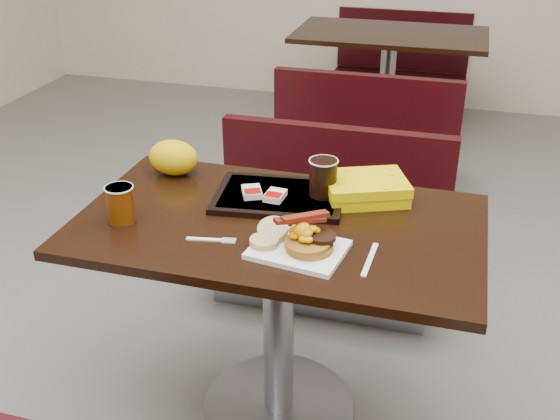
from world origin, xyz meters
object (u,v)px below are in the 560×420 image
(knife, at_px, (370,259))
(tray, at_px, (279,196))
(table_far, at_px, (386,90))
(coffee_cup_far, at_px, (323,178))
(bench_far_n, at_px, (399,65))
(platter, at_px, (298,250))
(bench_far_s, at_px, (370,128))
(fork, at_px, (204,239))
(hashbrown_sleeve_right, at_px, (275,196))
(bench_near_n, at_px, (325,226))
(paper_bag, at_px, (173,157))
(table_near, at_px, (279,323))
(clamshell, at_px, (365,189))
(hashbrown_sleeve_left, at_px, (252,192))
(coffee_cup_near, at_px, (121,204))
(pancake_stack, at_px, (310,245))

(knife, relative_size, tray, 0.43)
(table_far, height_order, coffee_cup_far, coffee_cup_far)
(coffee_cup_far, bearing_deg, bench_far_n, 91.75)
(platter, xyz_separation_m, knife, (0.20, 0.01, -0.01))
(table_far, bearing_deg, bench_far_s, -90.00)
(bench_far_n, height_order, fork, fork)
(fork, relative_size, hashbrown_sleeve_right, 1.87)
(bench_near_n, distance_m, paper_bag, 0.78)
(paper_bag, bearing_deg, table_near, -28.09)
(platter, height_order, tray, tray)
(clamshell, bearing_deg, coffee_cup_far, 178.72)
(hashbrown_sleeve_right, bearing_deg, coffee_cup_far, 29.98)
(platter, height_order, hashbrown_sleeve_left, hashbrown_sleeve_left)
(bench_near_n, height_order, paper_bag, paper_bag)
(bench_near_n, height_order, bench_far_n, same)
(knife, height_order, clamshell, clamshell)
(bench_near_n, relative_size, hashbrown_sleeve_right, 13.24)
(table_near, bearing_deg, coffee_cup_near, -164.58)
(bench_near_n, bearing_deg, pancake_stack, -81.22)
(clamshell, bearing_deg, table_near, -157.88)
(paper_bag, bearing_deg, coffee_cup_far, -6.60)
(fork, bearing_deg, knife, -7.58)
(bench_near_n, relative_size, clamshell, 3.96)
(bench_far_s, distance_m, knife, 2.10)
(bench_far_n, height_order, clamshell, clamshell)
(tray, relative_size, hashbrown_sleeve_left, 5.17)
(clamshell, bearing_deg, paper_bag, 156.29)
(bench_far_s, bearing_deg, platter, -87.20)
(bench_near_n, bearing_deg, bench_far_s, 90.00)
(table_far, height_order, hashbrown_sleeve_left, hashbrown_sleeve_left)
(pancake_stack, bearing_deg, table_far, 92.75)
(fork, height_order, clamshell, clamshell)
(knife, bearing_deg, bench_near_n, -158.31)
(platter, xyz_separation_m, hashbrown_sleeve_right, (-0.14, 0.26, 0.02))
(bench_near_n, bearing_deg, table_near, -90.00)
(bench_far_n, relative_size, coffee_cup_far, 8.49)
(clamshell, bearing_deg, fork, -158.33)
(table_far, bearing_deg, clamshell, -84.66)
(clamshell, distance_m, paper_bag, 0.66)
(bench_far_n, relative_size, coffee_cup_near, 8.99)
(hashbrown_sleeve_right, bearing_deg, table_near, -64.76)
(bench_near_n, height_order, table_far, table_far)
(table_near, height_order, bench_far_s, table_near)
(table_near, height_order, tray, tray)
(bench_near_n, xyz_separation_m, fork, (-0.17, -0.86, 0.39))
(hashbrown_sleeve_right, distance_m, clamshell, 0.29)
(platter, xyz_separation_m, paper_bag, (-0.54, 0.39, 0.05))
(knife, bearing_deg, table_near, -113.53)
(bench_far_n, xyz_separation_m, coffee_cup_far, (0.10, -3.13, 0.47))
(bench_near_n, bearing_deg, hashbrown_sleeve_left, -101.30)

